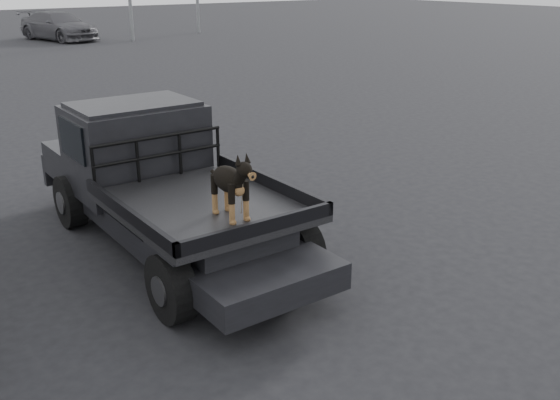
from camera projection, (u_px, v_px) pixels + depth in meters
ground at (231, 283)px, 7.39m from camera, size 120.00×120.00×0.00m
flatbed_ute at (170, 215)px, 8.20m from camera, size 2.00×5.40×0.92m
ute_cab at (135, 134)px, 8.61m from camera, size 1.72×1.30×0.88m
headache_rack at (159, 158)px, 8.10m from camera, size 1.80×0.08×0.55m
dog at (230, 185)px, 6.76m from camera, size 0.32×0.60×0.74m
distant_car_b at (58, 26)px, 33.03m from camera, size 3.38×5.44×1.47m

